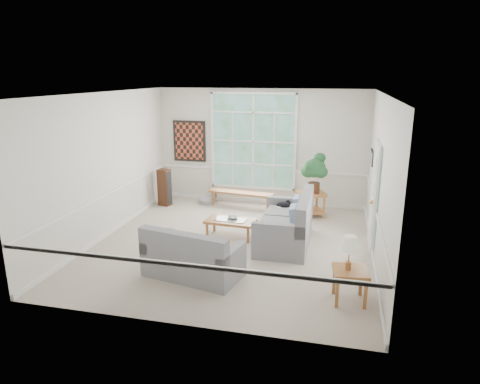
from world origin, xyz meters
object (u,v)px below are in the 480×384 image
loveseat_right (285,219)px  side_table (349,285)px  coffee_table (231,228)px  loveseat_front (193,251)px  end_table (311,204)px

loveseat_right → side_table: (1.27, -2.08, -0.26)m
coffee_table → side_table: (2.42, -2.16, 0.07)m
loveseat_right → side_table: size_ratio=3.68×
loveseat_right → coffee_table: loveseat_right is taller
coffee_table → side_table: 3.25m
loveseat_front → coffee_table: size_ratio=1.57×
coffee_table → side_table: size_ratio=1.98×
loveseat_front → coffee_table: (0.17, 1.88, -0.25)m
loveseat_right → loveseat_front: 2.24m
coffee_table → end_table: (1.55, 1.81, 0.11)m
loveseat_right → side_table: bearing=-58.7°
coffee_table → end_table: end_table is taller
loveseat_front → side_table: (2.59, -0.29, -0.18)m
end_table → side_table: 4.07m
coffee_table → side_table: side_table is taller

